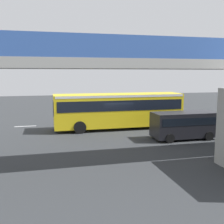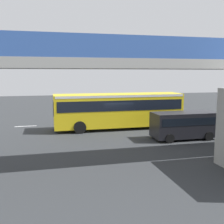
% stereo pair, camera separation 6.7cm
% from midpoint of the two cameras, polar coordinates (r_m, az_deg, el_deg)
% --- Properties ---
extents(ground, '(80.00, 80.00, 0.00)m').
position_cam_midpoint_polar(ground, '(24.27, 0.88, -3.65)').
color(ground, '#2D3033').
extents(city_bus, '(11.54, 2.85, 3.15)m').
position_cam_midpoint_polar(city_bus, '(24.28, 1.48, 0.86)').
color(city_bus, yellow).
rests_on(city_bus, ground).
extents(parked_van, '(4.80, 2.17, 2.05)m').
position_cam_midpoint_polar(parked_van, '(21.25, 14.99, -2.38)').
color(parked_van, black).
rests_on(parked_van, ground).
extents(traffic_sign, '(0.08, 0.60, 2.80)m').
position_cam_midpoint_polar(traffic_sign, '(26.06, -5.00, 1.35)').
color(traffic_sign, slate).
rests_on(traffic_sign, ground).
extents(lane_dash_leftmost, '(2.00, 0.20, 0.01)m').
position_cam_midpoint_polar(lane_dash_leftmost, '(30.21, 14.12, -1.55)').
color(lane_dash_leftmost, silver).
rests_on(lane_dash_leftmost, ground).
extents(lane_dash_left, '(2.00, 0.20, 0.01)m').
position_cam_midpoint_polar(lane_dash_left, '(28.58, 7.00, -1.90)').
color(lane_dash_left, silver).
rests_on(lane_dash_left, ground).
extents(lane_dash_centre, '(2.00, 0.20, 0.01)m').
position_cam_midpoint_polar(lane_dash_centre, '(27.45, -0.86, -2.26)').
color(lane_dash_centre, silver).
rests_on(lane_dash_centre, ground).
extents(lane_dash_right, '(2.00, 0.20, 0.01)m').
position_cam_midpoint_polar(lane_dash_right, '(26.87, -9.21, -2.59)').
color(lane_dash_right, silver).
rests_on(lane_dash_right, ground).
extents(lane_dash_rightmost, '(2.00, 0.20, 0.01)m').
position_cam_midpoint_polar(lane_dash_rightmost, '(26.88, -17.75, -2.87)').
color(lane_dash_rightmost, silver).
rests_on(lane_dash_rightmost, ground).
extents(pedestrian_overpass, '(31.94, 2.60, 6.80)m').
position_cam_midpoint_polar(pedestrian_overpass, '(15.18, 9.54, 8.57)').
color(pedestrian_overpass, '#9E9E99').
rests_on(pedestrian_overpass, ground).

